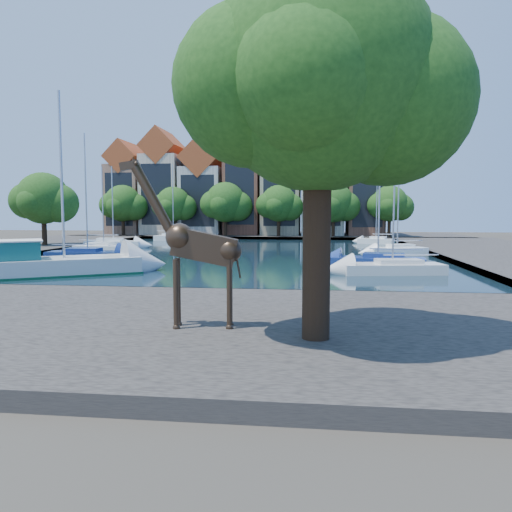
{
  "coord_description": "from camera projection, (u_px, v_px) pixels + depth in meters",
  "views": [
    {
      "loc": [
        7.47,
        -23.33,
        4.18
      ],
      "look_at": [
        4.91,
        -2.0,
        2.25
      ],
      "focal_mm": 35.0,
      "sensor_mm": 36.0,
      "label": 1
    }
  ],
  "objects": [
    {
      "name": "ground",
      "position": [
        161.0,
        297.0,
        24.33
      ],
      "size": [
        160.0,
        160.0,
        0.0
      ],
      "primitive_type": "plane",
      "color": "#38332B",
      "rests_on": "ground"
    },
    {
      "name": "water_basin",
      "position": [
        238.0,
        254.0,
        48.06
      ],
      "size": [
        38.0,
        50.0,
        0.08
      ],
      "primitive_type": "cube",
      "color": "black",
      "rests_on": "ground"
    },
    {
      "name": "near_quay",
      "position": [
        99.0,
        324.0,
        17.38
      ],
      "size": [
        50.0,
        14.0,
        0.5
      ],
      "primitive_type": "cube",
      "color": "#46423D",
      "rests_on": "ground"
    },
    {
      "name": "far_quay",
      "position": [
        269.0,
        236.0,
        79.68
      ],
      "size": [
        60.0,
        16.0,
        0.5
      ],
      "primitive_type": "cube",
      "color": "#46423D",
      "rests_on": "ground"
    },
    {
      "name": "right_quay",
      "position": [
        510.0,
        255.0,
        45.07
      ],
      "size": [
        14.0,
        52.0,
        0.5
      ],
      "primitive_type": "cube",
      "color": "#46423D",
      "rests_on": "ground"
    },
    {
      "name": "plane_tree",
      "position": [
        323.0,
        85.0,
        13.83
      ],
      "size": [
        8.32,
        6.4,
        10.62
      ],
      "color": "#332114",
      "rests_on": "near_quay"
    },
    {
      "name": "townhouse_west_end",
      "position": [
        129.0,
        192.0,
        81.76
      ],
      "size": [
        5.44,
        9.18,
        14.93
      ],
      "color": "#986B53",
      "rests_on": "far_quay"
    },
    {
      "name": "townhouse_west_mid",
      "position": [
        165.0,
        186.0,
        80.97
      ],
      "size": [
        5.94,
        9.18,
        16.79
      ],
      "color": "beige",
      "rests_on": "far_quay"
    },
    {
      "name": "townhouse_west_inner",
      "position": [
        204.0,
        191.0,
        80.28
      ],
      "size": [
        6.43,
        9.18,
        15.15
      ],
      "color": "beige",
      "rests_on": "far_quay"
    },
    {
      "name": "townhouse_center",
      "position": [
        244.0,
        185.0,
        79.41
      ],
      "size": [
        5.44,
        9.18,
        16.93
      ],
      "color": "brown",
      "rests_on": "far_quay"
    },
    {
      "name": "townhouse_east_inner",
      "position": [
        281.0,
        189.0,
        78.76
      ],
      "size": [
        5.94,
        9.18,
        15.79
      ],
      "color": "tan",
      "rests_on": "far_quay"
    },
    {
      "name": "townhouse_east_mid",
      "position": [
        323.0,
        186.0,
        77.96
      ],
      "size": [
        6.43,
        9.18,
        16.65
      ],
      "color": "beige",
      "rests_on": "far_quay"
    },
    {
      "name": "townhouse_east_end",
      "position": [
        365.0,
        192.0,
        77.28
      ],
      "size": [
        5.44,
        9.18,
        14.43
      ],
      "color": "brown",
      "rests_on": "far_quay"
    },
    {
      "name": "far_tree_far_west",
      "position": [
        123.0,
        205.0,
        76.39
      ],
      "size": [
        7.28,
        5.6,
        7.68
      ],
      "color": "#332114",
      "rests_on": "far_quay"
    },
    {
      "name": "far_tree_west",
      "position": [
        174.0,
        205.0,
        75.45
      ],
      "size": [
        6.76,
        5.2,
        7.36
      ],
      "color": "#332114",
      "rests_on": "far_quay"
    },
    {
      "name": "far_tree_mid_west",
      "position": [
        226.0,
        204.0,
        74.48
      ],
      "size": [
        7.8,
        6.0,
        8.0
      ],
      "color": "#332114",
      "rests_on": "far_quay"
    },
    {
      "name": "far_tree_mid_east",
      "position": [
        279.0,
        205.0,
        73.55
      ],
      "size": [
        7.02,
        5.4,
        7.52
      ],
      "color": "#332114",
      "rests_on": "far_quay"
    },
    {
      "name": "far_tree_east",
      "position": [
        334.0,
        204.0,
        72.59
      ],
      "size": [
        7.54,
        5.8,
        7.84
      ],
      "color": "#332114",
      "rests_on": "far_quay"
    },
    {
      "name": "far_tree_far_east",
      "position": [
        390.0,
        205.0,
        71.66
      ],
      "size": [
        6.76,
        5.2,
        7.36
      ],
      "color": "#332114",
      "rests_on": "far_quay"
    },
    {
      "name": "side_tree_left_far",
      "position": [
        44.0,
        200.0,
        54.12
      ],
      "size": [
        7.28,
        5.6,
        7.88
      ],
      "color": "#332114",
      "rests_on": "left_quay"
    },
    {
      "name": "giraffe_statue",
      "position": [
        195.0,
        246.0,
        15.66
      ],
      "size": [
        3.69,
        0.85,
        5.27
      ],
      "color": "#38281C",
      "rests_on": "near_quay"
    },
    {
      "name": "motorsailer",
      "position": [
        33.0,
        262.0,
        31.35
      ],
      "size": [
        12.1,
        9.44,
        11.64
      ],
      "color": "silver",
      "rests_on": "water_basin"
    },
    {
      "name": "sailboat_left_b",
      "position": [
        88.0,
        253.0,
        42.86
      ],
      "size": [
        6.86,
        2.72,
        10.65
      ],
      "color": "navy",
      "rests_on": "water_basin"
    },
    {
      "name": "sailboat_left_c",
      "position": [
        104.0,
        247.0,
        50.54
      ],
      "size": [
        6.1,
        2.66,
        8.53
      ],
      "color": "white",
      "rests_on": "water_basin"
    },
    {
      "name": "sailboat_left_d",
      "position": [
        113.0,
        243.0,
        55.74
      ],
      "size": [
        6.28,
        2.84,
        9.04
      ],
      "color": "white",
      "rests_on": "water_basin"
    },
    {
      "name": "sailboat_left_e",
      "position": [
        173.0,
        236.0,
        69.09
      ],
      "size": [
        5.32,
        2.12,
        10.47
      ],
      "color": "white",
      "rests_on": "water_basin"
    },
    {
      "name": "sailboat_right_a",
      "position": [
        392.0,
        266.0,
        32.67
      ],
      "size": [
        6.81,
        3.31,
        10.35
      ],
      "color": "silver",
      "rests_on": "water_basin"
    },
    {
      "name": "sailboat_right_b",
      "position": [
        378.0,
        259.0,
        36.34
      ],
      "size": [
        6.91,
        3.37,
        11.83
      ],
      "color": "navy",
      "rests_on": "water_basin"
    },
    {
      "name": "sailboat_right_c",
      "position": [
        397.0,
        249.0,
        46.26
      ],
      "size": [
        5.67,
        3.4,
        10.56
      ],
      "color": "white",
      "rests_on": "water_basin"
    },
    {
      "name": "sailboat_right_d",
      "position": [
        376.0,
        240.0,
        62.62
      ],
      "size": [
        4.6,
        3.13,
        8.51
      ],
      "color": "white",
      "rests_on": "water_basin"
    }
  ]
}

